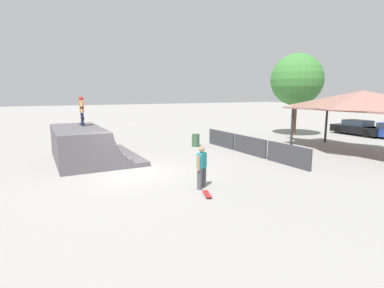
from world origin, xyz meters
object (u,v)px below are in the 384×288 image
skateboard_on_ground (207,194)px  tree_beside_pavilion (297,80)px  skater_on_deck (82,109)px  skateboard_on_deck (82,124)px  parked_car_black (358,128)px  bystander_walking (202,165)px  trash_bin (196,140)px

skateboard_on_ground → tree_beside_pavilion: size_ratio=0.12×
skater_on_deck → skateboard_on_ground: skater_on_deck is taller
skateboard_on_deck → tree_beside_pavilion: tree_beside_pavilion is taller
skateboard_on_ground → parked_car_black: size_ratio=0.19×
skateboard_on_deck → bystander_walking: size_ratio=0.49×
skateboard_on_ground → parked_car_black: (-7.26, 19.39, 0.54)m
skateboard_on_ground → tree_beside_pavilion: (-9.76, 14.46, 4.60)m
skateboard_on_deck → parked_car_black: size_ratio=0.17×
skateboard_on_deck → bystander_walking: bearing=13.7°
skateboard_on_ground → tree_beside_pavilion: bearing=143.4°
tree_beside_pavilion → trash_bin: size_ratio=8.02×
skateboard_on_deck → skateboard_on_ground: (9.48, 2.76, -1.77)m
skater_on_deck → skateboard_on_ground: size_ratio=1.92×
skateboard_on_deck → skater_on_deck: bearing=-11.0°
trash_bin → bystander_walking: bearing=-27.1°
bystander_walking → parked_car_black: bearing=-16.5°
skater_on_deck → tree_beside_pavilion: size_ratio=0.24×
skateboard_on_deck → skateboard_on_ground: 10.03m
skater_on_deck → skateboard_on_deck: size_ratio=2.04×
bystander_walking → trash_bin: (-8.01, 4.10, -0.48)m
skateboard_on_ground → skateboard_on_deck: bearing=-144.4°
skateboard_on_deck → tree_beside_pavilion: (-0.29, 17.21, 2.83)m
bystander_walking → parked_car_black: 20.19m
tree_beside_pavilion → parked_car_black: (2.50, 4.93, -4.05)m
skateboard_on_deck → tree_beside_pavilion: 17.45m
skateboard_on_ground → parked_car_black: 20.71m
trash_bin → skateboard_on_ground: bearing=-26.2°
skateboard_on_deck → bystander_walking: (8.64, 3.01, -0.93)m
skater_on_deck → skateboard_on_ground: (8.86, 2.81, -2.64)m
skateboard_on_deck → trash_bin: skateboard_on_deck is taller
skater_on_deck → bystander_walking: (8.02, 3.07, -1.80)m
skateboard_on_deck → trash_bin: 7.27m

